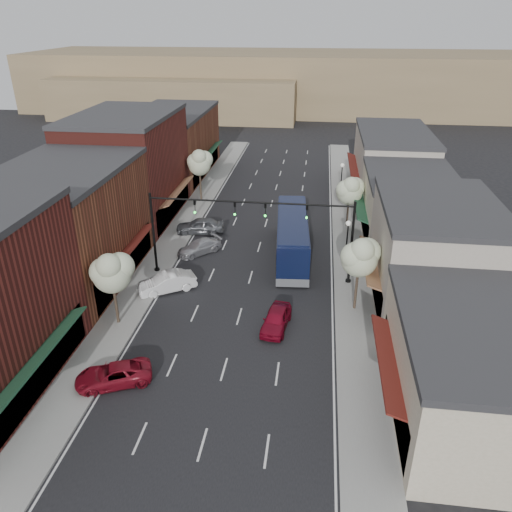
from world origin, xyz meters
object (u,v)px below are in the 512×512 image
(tree_right_far, at_px, (350,190))
(parked_car_c, at_px, (199,247))
(signal_mast_left, at_px, (181,222))
(coach_bus, at_px, (292,236))
(tree_left_far, at_px, (200,162))
(parked_car_d, at_px, (200,226))
(tree_left_near, at_px, (112,271))
(lamp_post_far, at_px, (342,176))
(signal_mast_right, at_px, (322,229))
(red_hatchback, at_px, (276,319))
(parked_car_b, at_px, (167,282))
(lamp_post_near, at_px, (347,237))
(parked_car_a, at_px, (114,375))
(tree_right_near, at_px, (360,256))

(tree_right_far, relative_size, parked_car_c, 1.27)
(signal_mast_left, xyz_separation_m, coach_bus, (8.75, 4.48, -2.69))
(parked_car_c, bearing_deg, tree_left_far, 145.94)
(parked_car_d, bearing_deg, tree_left_near, -16.02)
(lamp_post_far, bearing_deg, tree_left_near, -119.78)
(signal_mast_right, relative_size, tree_right_far, 1.51)
(signal_mast_left, xyz_separation_m, red_hatchback, (8.40, -7.07, -3.93))
(signal_mast_right, distance_m, parked_car_d, 15.05)
(tree_right_far, bearing_deg, coach_bus, -124.94)
(parked_car_b, bearing_deg, coach_bus, 96.91)
(lamp_post_near, xyz_separation_m, parked_car_c, (-13.04, 1.49, -2.39))
(tree_right_far, xyz_separation_m, coach_bus, (-5.22, -7.47, -2.06))
(tree_left_near, bearing_deg, lamp_post_far, 60.22)
(lamp_post_far, bearing_deg, parked_car_d, -140.58)
(tree_left_near, xyz_separation_m, parked_car_d, (2.05, 16.55, -3.42))
(parked_car_b, xyz_separation_m, parked_car_c, (0.96, 7.04, -0.13))
(tree_right_far, xyz_separation_m, parked_car_b, (-14.55, -14.99, -3.25))
(tree_left_near, height_order, red_hatchback, tree_left_near)
(tree_left_near, distance_m, tree_left_far, 26.00)
(lamp_post_far, relative_size, parked_car_a, 1.00)
(lamp_post_near, bearing_deg, tree_left_near, -146.67)
(tree_left_far, relative_size, lamp_post_near, 1.38)
(tree_left_far, bearing_deg, lamp_post_near, -43.89)
(signal_mast_right, relative_size, lamp_post_far, 1.85)
(signal_mast_right, height_order, tree_right_near, signal_mast_right)
(parked_car_c, height_order, parked_car_d, parked_car_d)
(lamp_post_far, bearing_deg, parked_car_b, -121.27)
(tree_right_far, distance_m, lamp_post_far, 8.13)
(tree_right_far, xyz_separation_m, parked_car_d, (-14.55, -3.45, -3.19))
(signal_mast_right, xyz_separation_m, tree_left_near, (-13.87, -8.05, -0.40))
(tree_right_near, xyz_separation_m, parked_car_c, (-13.59, 8.05, -3.83))
(signal_mast_right, height_order, tree_right_far, signal_mast_right)
(tree_right_far, height_order, lamp_post_far, tree_right_far)
(signal_mast_left, height_order, coach_bus, signal_mast_left)
(coach_bus, distance_m, red_hatchback, 11.61)
(tree_left_far, relative_size, parked_car_b, 1.35)
(lamp_post_far, bearing_deg, tree_right_near, -88.70)
(lamp_post_near, xyz_separation_m, parked_car_b, (-14.00, -5.55, -2.26))
(lamp_post_far, distance_m, parked_car_a, 36.91)
(parked_car_b, bearing_deg, lamp_post_near, 79.64)
(tree_right_near, height_order, lamp_post_near, tree_right_near)
(tree_left_far, height_order, parked_car_d, tree_left_far)
(signal_mast_left, bearing_deg, parked_car_b, -100.76)
(signal_mast_left, relative_size, tree_right_far, 1.51)
(tree_left_near, relative_size, tree_left_far, 0.93)
(tree_right_near, distance_m, tree_left_far, 27.56)
(signal_mast_left, distance_m, tree_left_far, 18.14)
(parked_car_a, distance_m, parked_car_d, 22.57)
(signal_mast_left, bearing_deg, coach_bus, 27.09)
(lamp_post_near, bearing_deg, parked_car_c, 173.47)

